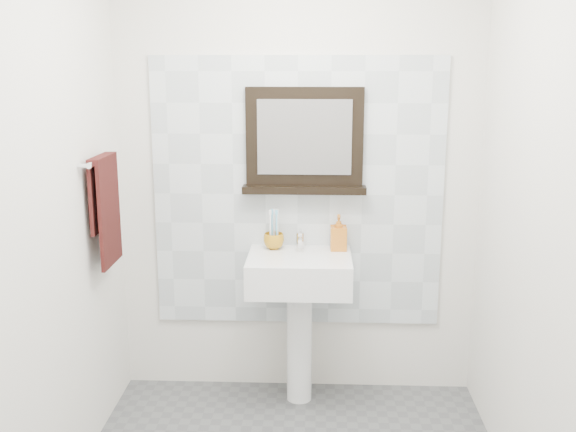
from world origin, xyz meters
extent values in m
cube|color=silver|center=(0.00, 1.10, 1.25)|extent=(2.00, 0.01, 2.50)
cube|color=silver|center=(0.00, -1.10, 1.25)|extent=(2.00, 0.01, 2.50)
cube|color=silver|center=(-1.00, 0.00, 1.25)|extent=(0.01, 2.20, 2.50)
cube|color=silver|center=(1.00, 0.00, 1.25)|extent=(0.01, 2.20, 2.50)
cube|color=silver|center=(0.00, 1.09, 1.15)|extent=(1.60, 0.02, 1.50)
cylinder|color=white|center=(0.02, 0.92, 0.34)|extent=(0.14, 0.14, 0.68)
cube|color=white|center=(0.02, 0.86, 0.77)|extent=(0.55, 0.44, 0.18)
cylinder|color=silver|center=(0.02, 0.84, 0.85)|extent=(0.32, 0.32, 0.02)
cylinder|color=#4C4C4F|center=(0.02, 0.84, 0.86)|extent=(0.04, 0.04, 0.00)
cylinder|color=silver|center=(0.02, 1.01, 0.91)|extent=(0.04, 0.04, 0.09)
cylinder|color=silver|center=(0.02, 0.96, 0.93)|extent=(0.02, 0.10, 0.02)
cube|color=silver|center=(0.02, 1.02, 0.96)|extent=(0.02, 0.07, 0.01)
imported|color=#B57C15|center=(-0.13, 1.00, 0.90)|extent=(0.13, 0.13, 0.09)
cylinder|color=white|center=(-0.15, 0.99, 0.97)|extent=(0.01, 0.01, 0.19)
cube|color=white|center=(-0.15, 0.99, 1.07)|extent=(0.01, 0.01, 0.03)
cylinder|color=#62B9E1|center=(-0.11, 0.99, 0.97)|extent=(0.01, 0.01, 0.19)
cube|color=#62B9E1|center=(-0.11, 0.99, 1.07)|extent=(0.01, 0.01, 0.03)
cylinder|color=white|center=(-0.13, 1.01, 0.97)|extent=(0.01, 0.01, 0.19)
cube|color=white|center=(-0.13, 1.01, 1.07)|extent=(0.01, 0.01, 0.03)
cylinder|color=#62B9E1|center=(-0.14, 1.01, 0.97)|extent=(0.01, 0.01, 0.19)
cube|color=#62B9E1|center=(-0.14, 1.01, 1.07)|extent=(0.01, 0.01, 0.03)
cylinder|color=white|center=(-0.11, 1.00, 0.97)|extent=(0.01, 0.01, 0.19)
cube|color=white|center=(-0.11, 1.00, 1.07)|extent=(0.01, 0.01, 0.03)
imported|color=#B84815|center=(0.23, 0.99, 0.96)|extent=(0.09, 0.09, 0.20)
cube|color=black|center=(0.04, 1.07, 1.47)|extent=(0.63, 0.06, 0.53)
cube|color=#99999E|center=(0.04, 1.03, 1.47)|extent=(0.51, 0.01, 0.40)
cube|color=black|center=(0.04, 1.04, 1.19)|extent=(0.67, 0.11, 0.04)
cylinder|color=silver|center=(-0.94, 0.65, 1.40)|extent=(0.03, 0.40, 0.03)
cylinder|color=silver|center=(-0.97, 0.46, 1.40)|extent=(0.05, 0.02, 0.02)
cylinder|color=silver|center=(-0.97, 0.84, 1.40)|extent=(0.05, 0.02, 0.02)
cube|color=black|center=(-0.93, 0.65, 1.13)|extent=(0.02, 0.30, 0.52)
cube|color=black|center=(-0.96, 0.65, 1.22)|extent=(0.02, 0.30, 0.34)
cube|color=black|center=(-0.94, 0.65, 1.40)|extent=(0.06, 0.30, 0.03)
camera|label=1|loc=(0.10, -2.57, 1.88)|focal=42.00mm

